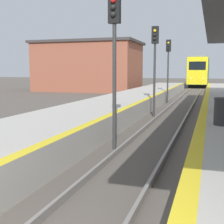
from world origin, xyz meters
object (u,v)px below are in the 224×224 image
(signal_far, at_px, (168,59))
(trash_bin, at_px, (223,111))
(bench, at_px, (223,99))
(signal_near, at_px, (114,42))
(signal_mid, at_px, (155,54))
(train, at_px, (200,71))

(signal_far, bearing_deg, trash_bin, -76.02)
(trash_bin, relative_size, bench, 0.46)
(signal_near, relative_size, trash_bin, 5.89)
(trash_bin, distance_m, bench, 3.59)
(signal_mid, xyz_separation_m, trash_bin, (3.31, -6.88, -2.07))
(trash_bin, bearing_deg, bench, 88.63)
(train, xyz_separation_m, signal_near, (-0.97, -45.61, 0.99))
(signal_near, xyz_separation_m, trash_bin, (3.25, 0.60, -2.07))
(trash_bin, bearing_deg, signal_near, -169.54)
(train, distance_m, trash_bin, 45.08)
(bench, bearing_deg, train, 93.27)
(train, relative_size, signal_far, 4.39)
(signal_near, bearing_deg, train, 88.78)
(trash_bin, xyz_separation_m, bench, (0.09, 3.59, 0.08))
(signal_far, bearing_deg, bench, -71.22)
(signal_far, height_order, trash_bin, signal_far)
(signal_mid, relative_size, bench, 2.68)
(signal_mid, relative_size, signal_far, 1.00)
(train, height_order, signal_near, signal_near)
(signal_mid, distance_m, bench, 5.13)
(train, bearing_deg, signal_near, -91.22)
(signal_far, distance_m, bench, 11.55)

